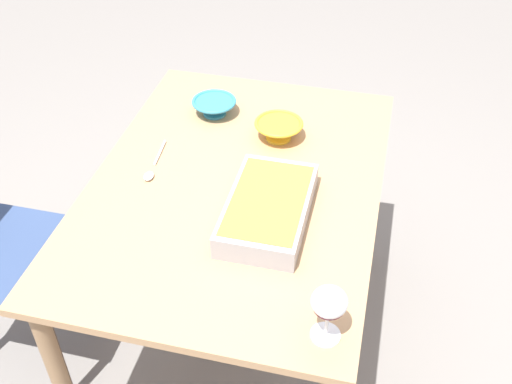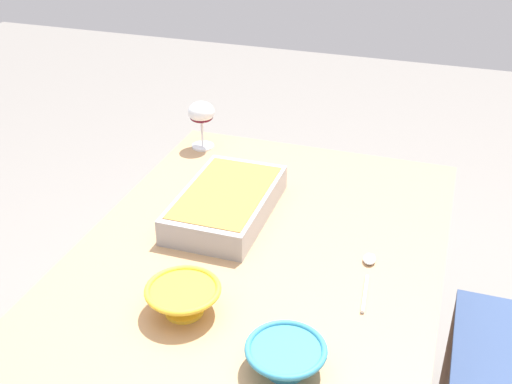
{
  "view_description": "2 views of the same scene",
  "coord_description": "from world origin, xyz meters",
  "px_view_note": "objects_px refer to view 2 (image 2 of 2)",
  "views": [
    {
      "loc": [
        1.38,
        0.4,
        1.93
      ],
      "look_at": [
        0.13,
        0.09,
        0.85
      ],
      "focal_mm": 42.81,
      "sensor_mm": 36.0,
      "label": 1
    },
    {
      "loc": [
        -1.17,
        -0.39,
        1.64
      ],
      "look_at": [
        0.23,
        0.08,
        0.79
      ],
      "focal_mm": 44.06,
      "sensor_mm": 36.0,
      "label": 2
    }
  ],
  "objects_px": {
    "small_bowl": "(183,298)",
    "serving_spoon": "(368,269)",
    "dining_table": "(257,284)",
    "casserole_dish": "(226,202)",
    "mixing_bowl": "(286,356)",
    "wine_glass": "(201,115)"
  },
  "relations": [
    {
      "from": "casserole_dish",
      "to": "small_bowl",
      "type": "xyz_separation_m",
      "value": [
        -0.39,
        -0.05,
        -0.0
      ]
    },
    {
      "from": "dining_table",
      "to": "serving_spoon",
      "type": "height_order",
      "value": "serving_spoon"
    },
    {
      "from": "casserole_dish",
      "to": "mixing_bowl",
      "type": "xyz_separation_m",
      "value": [
        -0.48,
        -0.3,
        -0.01
      ]
    },
    {
      "from": "mixing_bowl",
      "to": "small_bowl",
      "type": "bearing_deg",
      "value": 69.75
    },
    {
      "from": "mixing_bowl",
      "to": "serving_spoon",
      "type": "relative_size",
      "value": 0.72
    },
    {
      "from": "wine_glass",
      "to": "small_bowl",
      "type": "relative_size",
      "value": 0.96
    },
    {
      "from": "dining_table",
      "to": "casserole_dish",
      "type": "bearing_deg",
      "value": 43.67
    },
    {
      "from": "wine_glass",
      "to": "mixing_bowl",
      "type": "bearing_deg",
      "value": -148.43
    },
    {
      "from": "mixing_bowl",
      "to": "small_bowl",
      "type": "height_order",
      "value": "small_bowl"
    },
    {
      "from": "casserole_dish",
      "to": "mixing_bowl",
      "type": "height_order",
      "value": "casserole_dish"
    },
    {
      "from": "casserole_dish",
      "to": "dining_table",
      "type": "bearing_deg",
      "value": -136.33
    },
    {
      "from": "mixing_bowl",
      "to": "serving_spoon",
      "type": "height_order",
      "value": "mixing_bowl"
    },
    {
      "from": "casserole_dish",
      "to": "serving_spoon",
      "type": "bearing_deg",
      "value": -108.1
    },
    {
      "from": "dining_table",
      "to": "serving_spoon",
      "type": "xyz_separation_m",
      "value": [
        0.01,
        -0.26,
        0.1
      ]
    },
    {
      "from": "wine_glass",
      "to": "mixing_bowl",
      "type": "distance_m",
      "value": 0.99
    },
    {
      "from": "wine_glass",
      "to": "mixing_bowl",
      "type": "xyz_separation_m",
      "value": [
        -0.84,
        -0.52,
        -0.08
      ]
    },
    {
      "from": "dining_table",
      "to": "serving_spoon",
      "type": "relative_size",
      "value": 5.72
    },
    {
      "from": "mixing_bowl",
      "to": "casserole_dish",
      "type": "bearing_deg",
      "value": 31.9
    },
    {
      "from": "mixing_bowl",
      "to": "serving_spoon",
      "type": "distance_m",
      "value": 0.37
    },
    {
      "from": "small_bowl",
      "to": "serving_spoon",
      "type": "height_order",
      "value": "small_bowl"
    },
    {
      "from": "casserole_dish",
      "to": "small_bowl",
      "type": "relative_size",
      "value": 2.38
    },
    {
      "from": "serving_spoon",
      "to": "wine_glass",
      "type": "bearing_deg",
      "value": 51.37
    }
  ]
}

